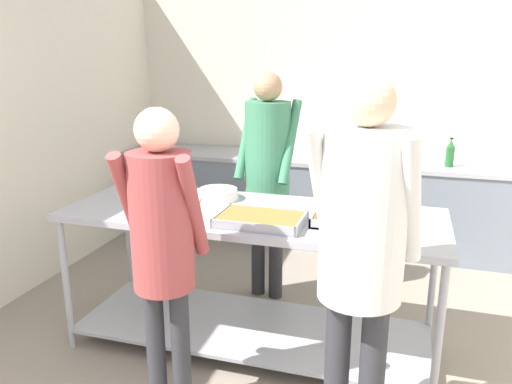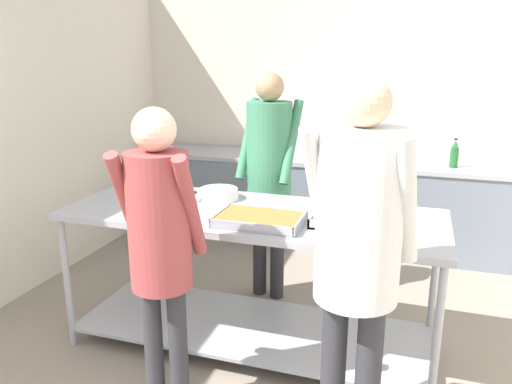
{
  "view_description": "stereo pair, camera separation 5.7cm",
  "coord_description": "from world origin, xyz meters",
  "views": [
    {
      "loc": [
        0.77,
        -1.03,
        1.87
      ],
      "look_at": [
        -0.12,
        1.88,
        1.03
      ],
      "focal_mm": 35.0,
      "sensor_mm": 36.0,
      "label": 1
    },
    {
      "loc": [
        0.82,
        -1.01,
        1.87
      ],
      "look_at": [
        -0.12,
        1.88,
        1.03
      ],
      "focal_mm": 35.0,
      "sensor_mm": 36.0,
      "label": 2
    }
  ],
  "objects": [
    {
      "name": "sauce_pan",
      "position": [
        -0.78,
        1.84,
        0.97
      ],
      "size": [
        0.39,
        0.25,
        0.08
      ],
      "color": "#9EA0A8",
      "rests_on": "serving_counter"
    },
    {
      "name": "cook_behind_counter",
      "position": [
        -0.22,
        2.49,
        1.09
      ],
      "size": [
        0.47,
        0.39,
        1.75
      ],
      "color": "#2D2D33",
      "rests_on": "ground_plane"
    },
    {
      "name": "plate_stack",
      "position": [
        -0.42,
        1.98,
        0.96
      ],
      "size": [
        0.27,
        0.27,
        0.07
      ],
      "color": "white",
      "rests_on": "serving_counter"
    },
    {
      "name": "wall_rear",
      "position": [
        0.0,
        4.17,
        1.32
      ],
      "size": [
        4.32,
        0.06,
        2.65
      ],
      "color": "beige",
      "rests_on": "ground_plane"
    },
    {
      "name": "wall_left",
      "position": [
        -2.13,
        2.09,
        1.32
      ],
      "size": [
        0.06,
        4.29,
        2.65
      ],
      "color": "beige",
      "rests_on": "ground_plane"
    },
    {
      "name": "serving_tray_vegetables",
      "position": [
        0.5,
        1.73,
        0.95
      ],
      "size": [
        0.45,
        0.33,
        0.05
      ],
      "color": "#9EA0A8",
      "rests_on": "serving_counter"
    },
    {
      "name": "water_bottle",
      "position": [
        1.15,
        3.73,
        1.0
      ],
      "size": [
        0.07,
        0.07,
        0.27
      ],
      "color": "#23602D",
      "rests_on": "back_counter"
    },
    {
      "name": "back_counter",
      "position": [
        0.0,
        3.8,
        0.44
      ],
      "size": [
        4.16,
        0.65,
        0.88
      ],
      "color": "slate",
      "rests_on": "ground_plane"
    },
    {
      "name": "guest_serving_left",
      "position": [
        0.61,
        1.04,
        1.11
      ],
      "size": [
        0.51,
        0.41,
        1.79
      ],
      "color": "#2D2D33",
      "rests_on": "ground_plane"
    },
    {
      "name": "guest_serving_right",
      "position": [
        -0.34,
        1.03,
        1.02
      ],
      "size": [
        0.42,
        0.34,
        1.64
      ],
      "color": "#2D2D33",
      "rests_on": "ground_plane"
    },
    {
      "name": "serving_counter",
      "position": [
        -0.12,
        1.78,
        0.63
      ],
      "size": [
        2.34,
        0.86,
        0.93
      ],
      "color": "#9EA0A8",
      "rests_on": "ground_plane"
    },
    {
      "name": "serving_tray_roast",
      "position": [
        -0.0,
        1.57,
        0.95
      ],
      "size": [
        0.49,
        0.32,
        0.05
      ],
      "color": "#9EA0A8",
      "rests_on": "serving_counter"
    }
  ]
}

